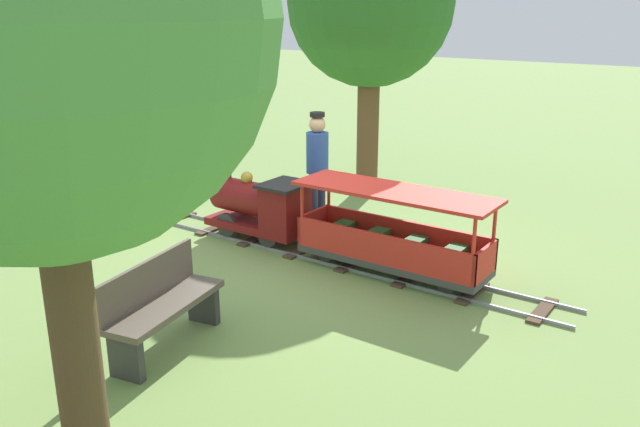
{
  "coord_description": "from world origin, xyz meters",
  "views": [
    {
      "loc": [
        -6.3,
        -4.37,
        3.0
      ],
      "look_at": [
        0.0,
        0.03,
        0.55
      ],
      "focal_mm": 37.18,
      "sensor_mm": 36.0,
      "label": 1
    }
  ],
  "objects_px": {
    "oak_tree_near": "(35,20)",
    "oak_tree_far": "(371,4)",
    "locomotive": "(261,206)",
    "conductor_person": "(317,161)",
    "passenger_car": "(393,239)",
    "park_bench": "(162,305)"
  },
  "relations": [
    {
      "from": "oak_tree_near",
      "to": "oak_tree_far",
      "type": "bearing_deg",
      "value": 15.86
    },
    {
      "from": "oak_tree_near",
      "to": "oak_tree_far",
      "type": "height_order",
      "value": "oak_tree_near"
    },
    {
      "from": "passenger_car",
      "to": "park_bench",
      "type": "height_order",
      "value": "passenger_car"
    },
    {
      "from": "passenger_car",
      "to": "locomotive",
      "type": "bearing_deg",
      "value": 90.0
    },
    {
      "from": "passenger_car",
      "to": "oak_tree_far",
      "type": "xyz_separation_m",
      "value": [
        2.9,
        2.09,
        2.56
      ]
    },
    {
      "from": "passenger_car",
      "to": "oak_tree_far",
      "type": "relative_size",
      "value": 0.54
    },
    {
      "from": "park_bench",
      "to": "oak_tree_near",
      "type": "height_order",
      "value": "oak_tree_near"
    },
    {
      "from": "park_bench",
      "to": "oak_tree_far",
      "type": "height_order",
      "value": "oak_tree_far"
    },
    {
      "from": "locomotive",
      "to": "park_bench",
      "type": "height_order",
      "value": "locomotive"
    },
    {
      "from": "oak_tree_near",
      "to": "oak_tree_far",
      "type": "relative_size",
      "value": 1.0
    },
    {
      "from": "locomotive",
      "to": "oak_tree_far",
      "type": "bearing_deg",
      "value": 2.72
    },
    {
      "from": "conductor_person",
      "to": "oak_tree_far",
      "type": "height_order",
      "value": "oak_tree_far"
    },
    {
      "from": "locomotive",
      "to": "oak_tree_far",
      "type": "height_order",
      "value": "oak_tree_far"
    },
    {
      "from": "oak_tree_far",
      "to": "locomotive",
      "type": "bearing_deg",
      "value": -177.28
    },
    {
      "from": "locomotive",
      "to": "passenger_car",
      "type": "distance_m",
      "value": 1.95
    },
    {
      "from": "locomotive",
      "to": "conductor_person",
      "type": "relative_size",
      "value": 0.89
    },
    {
      "from": "conductor_person",
      "to": "oak_tree_near",
      "type": "relative_size",
      "value": 0.38
    },
    {
      "from": "passenger_car",
      "to": "conductor_person",
      "type": "xyz_separation_m",
      "value": [
        0.84,
        1.64,
        0.53
      ]
    },
    {
      "from": "oak_tree_near",
      "to": "conductor_person",
      "type": "bearing_deg",
      "value": 17.38
    },
    {
      "from": "conductor_person",
      "to": "oak_tree_far",
      "type": "xyz_separation_m",
      "value": [
        2.06,
        0.44,
        2.03
      ]
    },
    {
      "from": "conductor_person",
      "to": "park_bench",
      "type": "distance_m",
      "value": 3.66
    },
    {
      "from": "conductor_person",
      "to": "oak_tree_near",
      "type": "xyz_separation_m",
      "value": [
        -4.92,
        -1.54,
        1.95
      ]
    }
  ]
}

